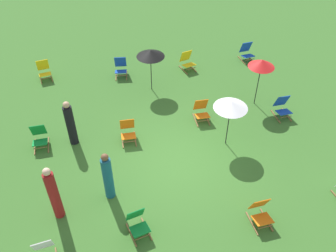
# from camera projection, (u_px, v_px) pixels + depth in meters

# --- Properties ---
(ground_plane) EXTENTS (40.00, 40.00, 0.00)m
(ground_plane) POSITION_uv_depth(u_px,v_px,m) (176.00, 162.00, 11.79)
(ground_plane) COLOR #386B28
(deckchair_1) EXTENTS (0.66, 0.86, 0.83)m
(deckchair_1) POSITION_uv_depth(u_px,v_px,m) (187.00, 61.00, 15.73)
(deckchair_1) COLOR olive
(deckchair_1) RESTS_ON ground
(deckchair_2) EXTENTS (0.60, 0.83, 0.83)m
(deckchair_2) POSITION_uv_depth(u_px,v_px,m) (44.00, 70.00, 15.18)
(deckchair_2) COLOR olive
(deckchair_2) RESTS_ON ground
(deckchair_3) EXTENTS (0.50, 0.77, 0.83)m
(deckchair_3) POSITION_uv_depth(u_px,v_px,m) (282.00, 107.00, 13.32)
(deckchair_3) COLOR olive
(deckchair_3) RESTS_ON ground
(deckchair_4) EXTENTS (0.55, 0.81, 0.83)m
(deckchair_4) POSITION_uv_depth(u_px,v_px,m) (247.00, 52.00, 16.30)
(deckchair_4) COLOR olive
(deckchair_4) RESTS_ON ground
(deckchair_5) EXTENTS (0.52, 0.79, 0.83)m
(deckchair_5) POSITION_uv_depth(u_px,v_px,m) (260.00, 212.00, 9.88)
(deckchair_5) COLOR olive
(deckchair_5) RESTS_ON ground
(deckchair_6) EXTENTS (0.63, 0.85, 0.83)m
(deckchair_6) POSITION_uv_depth(u_px,v_px,m) (138.00, 223.00, 9.63)
(deckchair_6) COLOR olive
(deckchair_6) RESTS_ON ground
(deckchair_7) EXTENTS (0.50, 0.78, 0.83)m
(deckchair_7) POSITION_uv_depth(u_px,v_px,m) (128.00, 131.00, 12.35)
(deckchair_7) COLOR olive
(deckchair_7) RESTS_ON ground
(deckchair_9) EXTENTS (0.50, 0.77, 0.83)m
(deckchair_9) POSITION_uv_depth(u_px,v_px,m) (39.00, 137.00, 12.13)
(deckchair_9) COLOR olive
(deckchair_9) RESTS_ON ground
(deckchair_10) EXTENTS (0.57, 0.81, 0.83)m
(deckchair_10) POSITION_uv_depth(u_px,v_px,m) (121.00, 68.00, 15.35)
(deckchair_10) COLOR olive
(deckchair_10) RESTS_ON ground
(deckchair_11) EXTENTS (0.49, 0.77, 0.83)m
(deckchair_11) POSITION_uv_depth(u_px,v_px,m) (201.00, 111.00, 13.16)
(deckchair_11) COLOR olive
(deckchair_11) RESTS_ON ground
(umbrella_0) EXTENTS (1.07, 1.07, 1.76)m
(umbrella_0) POSITION_uv_depth(u_px,v_px,m) (150.00, 53.00, 13.75)
(umbrella_0) COLOR black
(umbrella_0) RESTS_ON ground
(umbrella_1) EXTENTS (0.95, 0.95, 1.92)m
(umbrella_1) POSITION_uv_depth(u_px,v_px,m) (262.00, 63.00, 12.95)
(umbrella_1) COLOR black
(umbrella_1) RESTS_ON ground
(umbrella_2) EXTENTS (1.08, 1.08, 1.78)m
(umbrella_2) POSITION_uv_depth(u_px,v_px,m) (231.00, 105.00, 11.35)
(umbrella_2) COLOR black
(umbrella_2) RESTS_ON ground
(person_0) EXTENTS (0.39, 0.39, 1.88)m
(person_0) POSITION_uv_depth(u_px,v_px,m) (54.00, 194.00, 9.68)
(person_0) COLOR maroon
(person_0) RESTS_ON ground
(person_1) EXTENTS (0.41, 0.41, 1.71)m
(person_1) POSITION_uv_depth(u_px,v_px,m) (71.00, 124.00, 11.95)
(person_1) COLOR black
(person_1) RESTS_ON ground
(person_2) EXTENTS (0.39, 0.39, 1.69)m
(person_2) POSITION_uv_depth(u_px,v_px,m) (108.00, 177.00, 10.25)
(person_2) COLOR #195972
(person_2) RESTS_ON ground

